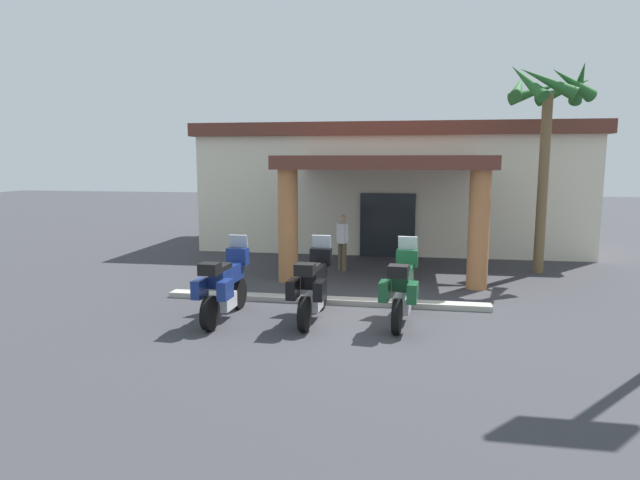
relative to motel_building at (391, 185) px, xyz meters
name	(u,v)px	position (x,y,z in m)	size (l,w,h in m)	color
ground_plane	(369,312)	(0.03, -9.41, -2.25)	(80.00, 80.00, 0.00)	#38383D
motel_building	(391,185)	(0.00, 0.00, 0.00)	(13.65, 10.39, 4.42)	silver
motorcycle_blue	(224,285)	(-2.81, -10.39, -1.55)	(0.71, 2.21, 1.61)	black
motorcycle_black	(313,286)	(-1.05, -10.12, -1.55)	(0.71, 2.21, 1.61)	black
motorcycle_green	(402,288)	(0.72, -9.99, -1.55)	(0.74, 2.21, 1.61)	black
pedestrian	(342,239)	(-1.13, -5.14, -1.31)	(0.39, 0.41, 1.63)	brown
palm_tree_near_portico	(548,108)	(4.41, -4.50, 2.35)	(2.42, 2.47, 5.89)	brown
curb_strip	(324,300)	(-1.05, -8.79, -2.19)	(7.28, 0.36, 0.12)	#ADA89E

